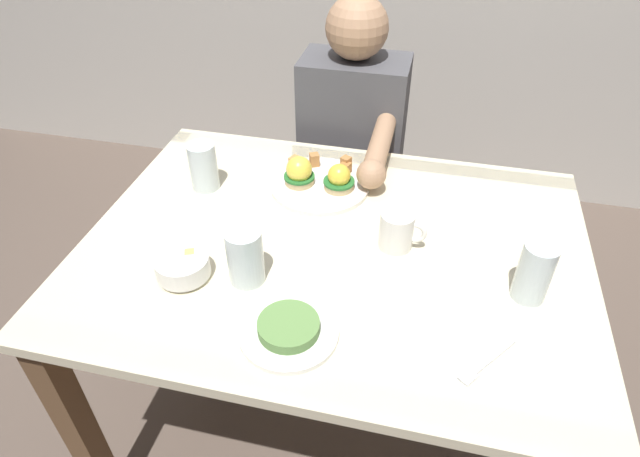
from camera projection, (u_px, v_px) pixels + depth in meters
ground_plane at (330, 415)px, 1.75m from camera, size 6.00×6.00×0.00m
dining_table at (333, 275)px, 1.36m from camera, size 1.20×0.90×0.74m
eggs_benedict_plate at (318, 180)px, 1.46m from camera, size 0.27×0.27×0.09m
fruit_bowl at (183, 267)px, 1.18m from camera, size 0.12×0.12×0.06m
coffee_mug at (397, 229)px, 1.25m from camera, size 0.11×0.08×0.09m
fork at (485, 363)px, 1.01m from camera, size 0.11×0.13×0.00m
water_glass_near at (204, 169)px, 1.44m from camera, size 0.07×0.07×0.13m
water_glass_far at (246, 260)px, 1.16m from camera, size 0.08×0.08×0.13m
water_glass_extra at (534, 274)px, 1.12m from camera, size 0.07×0.07×0.14m
side_plate at (289, 330)px, 1.06m from camera, size 0.20×0.20×0.04m
diner_person at (351, 149)px, 1.81m from camera, size 0.34×0.54×1.14m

